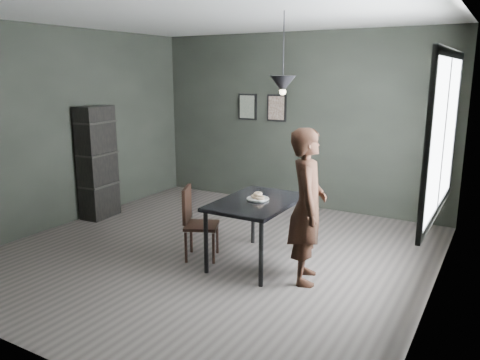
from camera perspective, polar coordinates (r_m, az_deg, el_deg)
The scene contains 13 objects.
ground at distance 5.86m, azimuth -3.25°, elevation -8.79°, with size 5.00×5.00×0.00m, color #383330.
back_wall at distance 7.69m, azimuth 6.94°, elevation 7.14°, with size 5.00×0.10×2.80m, color black.
ceiling at distance 5.48m, azimuth -3.64°, elevation 19.53°, with size 5.00×5.00×0.02m.
window_assembly at distance 4.80m, azimuth 23.56°, elevation 5.05°, with size 0.04×1.96×1.56m.
cafe_table at distance 5.35m, azimuth 2.05°, elevation -3.31°, with size 0.80×1.20×0.75m.
white_plate at distance 5.35m, azimuth 2.19°, elevation -2.37°, with size 0.23×0.23×0.01m, color white.
donut_pile at distance 5.34m, azimuth 2.19°, elevation -1.98°, with size 0.19×0.14×0.08m.
woman at distance 4.90m, azimuth 8.21°, elevation -3.20°, with size 0.60×0.39×1.64m, color black.
wood_chair at distance 5.56m, azimuth -5.51°, elevation -4.64°, with size 0.50×0.50×0.87m.
shelf_unit at distance 7.37m, azimuth -16.99°, elevation 2.05°, with size 0.32×0.56×1.69m, color black.
pendant_lamp at distance 5.12m, azimuth 5.24°, elevation 11.57°, with size 0.28×0.28×0.86m.
framed_print_left at distance 8.04m, azimuth 0.92°, elevation 8.91°, with size 0.34×0.04×0.44m.
framed_print_right at distance 7.79m, azimuth 4.49°, elevation 8.74°, with size 0.34×0.04×0.44m.
Camera 1 is at (3.00, -4.54, 2.18)m, focal length 35.00 mm.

